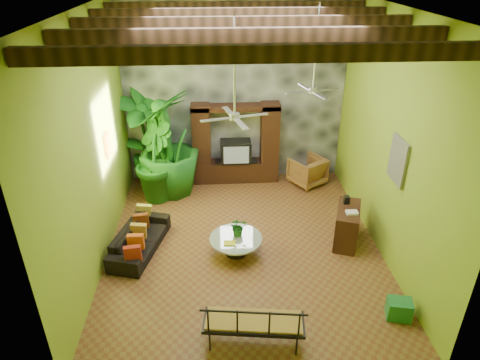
{
  "coord_description": "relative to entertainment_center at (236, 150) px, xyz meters",
  "views": [
    {
      "loc": [
        -0.57,
        -7.88,
        5.86
      ],
      "look_at": [
        -0.06,
        0.2,
        1.55
      ],
      "focal_mm": 32.0,
      "sensor_mm": 36.0,
      "label": 1
    }
  ],
  "objects": [
    {
      "name": "left_wall",
      "position": [
        -3.0,
        -3.14,
        1.53
      ],
      "size": [
        0.02,
        7.0,
        5.0
      ],
      "primitive_type": "cube",
      "color": "#91B028",
      "rests_on": "ground"
    },
    {
      "name": "ground",
      "position": [
        0.0,
        -3.14,
        -0.97
      ],
      "size": [
        7.0,
        7.0,
        0.0
      ],
      "primitive_type": "plane",
      "color": "brown",
      "rests_on": "ground"
    },
    {
      "name": "wall_art_mask",
      "position": [
        -2.96,
        -2.14,
        1.13
      ],
      "size": [
        0.06,
        0.32,
        0.55
      ],
      "primitive_type": "cube",
      "color": "gold",
      "rests_on": "left_wall"
    },
    {
      "name": "coffee_table",
      "position": [
        -0.19,
        -3.44,
        -0.71
      ],
      "size": [
        1.15,
        1.15,
        0.4
      ],
      "rotation": [
        0.0,
        0.0,
        0.36
      ],
      "color": "black",
      "rests_on": "ground"
    },
    {
      "name": "sofa",
      "position": [
        -2.3,
        -3.18,
        -0.68
      ],
      "size": [
        1.22,
        2.05,
        0.56
      ],
      "primitive_type": "imported",
      "rotation": [
        0.0,
        0.0,
        1.31
      ],
      "color": "black",
      "rests_on": "ground"
    },
    {
      "name": "wicker_armchair",
      "position": [
        2.02,
        -0.33,
        -0.57
      ],
      "size": [
        1.19,
        1.19,
        0.8
      ],
      "primitive_type": "imported",
      "rotation": [
        0.0,
        0.0,
        3.7
      ],
      "color": "brown",
      "rests_on": "ground"
    },
    {
      "name": "wall_art_painting",
      "position": [
        2.96,
        -3.74,
        1.33
      ],
      "size": [
        0.06,
        0.7,
        0.9
      ],
      "primitive_type": "cube",
      "color": "teal",
      "rests_on": "right_wall"
    },
    {
      "name": "stone_accent_wall",
      "position": [
        0.0,
        0.3,
        1.53
      ],
      "size": [
        5.98,
        0.1,
        4.98
      ],
      "primitive_type": "cube",
      "color": "#323438",
      "rests_on": "ground"
    },
    {
      "name": "ceiling",
      "position": [
        0.0,
        -3.14,
        4.03
      ],
      "size": [
        6.0,
        7.0,
        0.02
      ],
      "primitive_type": "cube",
      "color": "silver",
      "rests_on": "back_wall"
    },
    {
      "name": "ceiling_fan_front",
      "position": [
        -0.2,
        -3.54,
        2.44
      ],
      "size": [
        1.28,
        1.28,
        1.86
      ],
      "color": "silver",
      "rests_on": "ceiling"
    },
    {
      "name": "ceiling_beams",
      "position": [
        0.0,
        -3.14,
        3.81
      ],
      "size": [
        5.95,
        5.36,
        0.22
      ],
      "color": "#361F11",
      "rests_on": "ceiling"
    },
    {
      "name": "ceiling_fan_back",
      "position": [
        1.6,
        -1.94,
        2.44
      ],
      "size": [
        1.28,
        1.28,
        1.86
      ],
      "color": "silver",
      "rests_on": "ceiling"
    },
    {
      "name": "back_wall",
      "position": [
        0.0,
        0.36,
        1.53
      ],
      "size": [
        6.0,
        0.02,
        5.0
      ],
      "primitive_type": "cube",
      "color": "#91B028",
      "rests_on": "ground"
    },
    {
      "name": "side_console",
      "position": [
        2.34,
        -3.16,
        -0.53
      ],
      "size": [
        0.82,
        1.18,
        0.87
      ],
      "primitive_type": "cube",
      "rotation": [
        0.0,
        0.0,
        -0.34
      ],
      "color": "#371D11",
      "rests_on": "ground"
    },
    {
      "name": "centerpiece_plant",
      "position": [
        -0.13,
        -3.32,
        -0.36
      ],
      "size": [
        0.43,
        0.39,
        0.41
      ],
      "primitive_type": "imported",
      "rotation": [
        0.0,
        0.0,
        0.23
      ],
      "color": "#1C5A17",
      "rests_on": "coffee_table"
    },
    {
      "name": "tall_plant_b",
      "position": [
        -2.18,
        -0.83,
        0.15
      ],
      "size": [
        1.2,
        1.39,
        2.22
      ],
      "primitive_type": "imported",
      "rotation": [
        0.0,
        0.0,
        1.76
      ],
      "color": "#1C641A",
      "rests_on": "ground"
    },
    {
      "name": "green_bin",
      "position": [
        2.65,
        -5.5,
        -0.78
      ],
      "size": [
        0.49,
        0.4,
        0.37
      ],
      "primitive_type": "cube",
      "rotation": [
        0.0,
        0.0,
        -0.22
      ],
      "color": "#1B6625",
      "rests_on": "ground"
    },
    {
      "name": "iron_bench",
      "position": [
        -0.02,
        -5.98,
        -0.44
      ],
      "size": [
        1.73,
        0.81,
        0.57
      ],
      "rotation": [
        0.0,
        0.0,
        -0.13
      ],
      "color": "black",
      "rests_on": "ground"
    },
    {
      "name": "tall_plant_c",
      "position": [
        -1.8,
        -0.56,
        0.46
      ],
      "size": [
        2.08,
        2.08,
        2.86
      ],
      "primitive_type": "imported",
      "rotation": [
        0.0,
        0.0,
        4.33
      ],
      "color": "#1C631A",
      "rests_on": "ground"
    },
    {
      "name": "entertainment_center",
      "position": [
        0.0,
        0.0,
        0.0
      ],
      "size": [
        2.4,
        0.55,
        2.3
      ],
      "color": "black",
      "rests_on": "ground"
    },
    {
      "name": "right_wall",
      "position": [
        3.0,
        -3.14,
        1.53
      ],
      "size": [
        0.02,
        7.0,
        5.0
      ],
      "primitive_type": "cube",
      "color": "#91B028",
      "rests_on": "ground"
    },
    {
      "name": "tall_plant_a",
      "position": [
        -2.48,
        0.01,
        0.47
      ],
      "size": [
        1.82,
        1.63,
        2.87
      ],
      "primitive_type": "imported",
      "rotation": [
        0.0,
        0.0,
        0.5
      ],
      "color": "#195F1A",
      "rests_on": "ground"
    },
    {
      "name": "yellow_tray",
      "position": [
        -0.33,
        -3.64,
        -0.55
      ],
      "size": [
        0.25,
        0.19,
        0.03
      ],
      "primitive_type": "cube",
      "rotation": [
        0.0,
        0.0,
        -0.05
      ],
      "color": "yellow",
      "rests_on": "coffee_table"
    }
  ]
}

